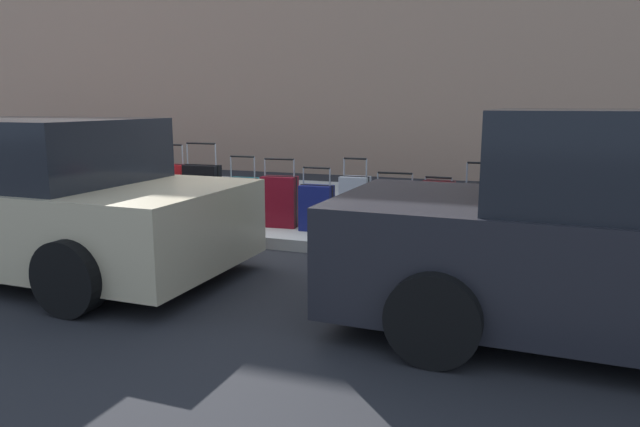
# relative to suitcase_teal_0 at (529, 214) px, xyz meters

# --- Properties ---
(ground_plane) EXTENTS (40.00, 40.00, 0.00)m
(ground_plane) POSITION_rel_suitcase_teal_0_xyz_m (3.62, 0.55, -0.52)
(ground_plane) COLOR black
(sidewalk_curb) EXTENTS (18.00, 5.00, 0.14)m
(sidewalk_curb) POSITION_rel_suitcase_teal_0_xyz_m (3.62, -1.95, -0.45)
(sidewalk_curb) COLOR #ADA89E
(sidewalk_curb) RESTS_ON ground_plane
(suitcase_teal_0) EXTENTS (0.40, 0.26, 0.82)m
(suitcase_teal_0) POSITION_rel_suitcase_teal_0_xyz_m (0.00, 0.00, 0.00)
(suitcase_teal_0) COLOR #0F606B
(suitcase_teal_0) RESTS_ON sidewalk_curb
(suitcase_black_1) EXTENTS (0.44, 0.22, 0.93)m
(suitcase_black_1) POSITION_rel_suitcase_teal_0_xyz_m (0.51, -0.08, -0.04)
(suitcase_black_1) COLOR black
(suitcase_black_1) RESTS_ON sidewalk_curb
(suitcase_red_2) EXTENTS (0.37, 0.19, 0.75)m
(suitcase_red_2) POSITION_rel_suitcase_teal_0_xyz_m (1.00, -0.03, -0.03)
(suitcase_red_2) COLOR red
(suitcase_red_2) RESTS_ON sidewalk_curb
(suitcase_olive_3) EXTENTS (0.48, 0.25, 0.78)m
(suitcase_olive_3) POSITION_rel_suitcase_teal_0_xyz_m (1.51, -0.06, -0.09)
(suitcase_olive_3) COLOR #59601E
(suitcase_olive_3) RESTS_ON sidewalk_curb
(suitcase_silver_4) EXTENTS (0.35, 0.25, 0.93)m
(suitcase_silver_4) POSITION_rel_suitcase_teal_0_xyz_m (2.02, -0.11, -0.03)
(suitcase_silver_4) COLOR #9EA0A8
(suitcase_silver_4) RESTS_ON sidewalk_curb
(suitcase_navy_5) EXTENTS (0.42, 0.24, 0.81)m
(suitcase_navy_5) POSITION_rel_suitcase_teal_0_xyz_m (2.49, -0.04, -0.09)
(suitcase_navy_5) COLOR navy
(suitcase_navy_5) RESTS_ON sidewalk_curb
(suitcase_maroon_6) EXTENTS (0.47, 0.27, 0.89)m
(suitcase_maroon_6) POSITION_rel_suitcase_teal_0_xyz_m (3.02, -0.09, -0.05)
(suitcase_maroon_6) COLOR maroon
(suitcase_maroon_6) RESTS_ON sidewalk_curb
(suitcase_teal_7) EXTENTS (0.41, 0.27, 0.91)m
(suitcase_teal_7) POSITION_rel_suitcase_teal_0_xyz_m (3.55, -0.09, -0.07)
(suitcase_teal_7) COLOR #0F606B
(suitcase_teal_7) RESTS_ON sidewalk_curb
(suitcase_black_8) EXTENTS (0.50, 0.20, 1.07)m
(suitcase_black_8) POSITION_rel_suitcase_teal_0_xyz_m (4.09, 0.03, 0.01)
(suitcase_black_8) COLOR black
(suitcase_black_8) RESTS_ON sidewalk_curb
(suitcase_red_9) EXTENTS (0.38, 0.19, 1.03)m
(suitcase_red_9) POSITION_rel_suitcase_teal_0_xyz_m (4.61, -0.10, -0.00)
(suitcase_red_9) COLOR red
(suitcase_red_9) RESTS_ON sidewalk_curb
(fire_hydrant) EXTENTS (0.39, 0.21, 0.73)m
(fire_hydrant) POSITION_rel_suitcase_teal_0_xyz_m (5.40, -0.03, 0.00)
(fire_hydrant) COLOR #99999E
(fire_hydrant) RESTS_ON sidewalk_curb
(bollard_post) EXTENTS (0.17, 0.17, 0.71)m
(bollard_post) POSITION_rel_suitcase_teal_0_xyz_m (5.98, 0.12, -0.02)
(bollard_post) COLOR brown
(bollard_post) RESTS_ON sidewalk_curb
(parking_meter) EXTENTS (0.12, 0.09, 1.27)m
(parking_meter) POSITION_rel_suitcase_teal_0_xyz_m (-0.96, -0.28, 0.45)
(parking_meter) COLOR slate
(parking_meter) RESTS_ON sidewalk_curb
(parked_car_beige_1) EXTENTS (4.40, 2.15, 1.56)m
(parked_car_beige_1) POSITION_rel_suitcase_teal_0_xyz_m (4.80, 2.13, 0.21)
(parked_car_beige_1) COLOR tan
(parked_car_beige_1) RESTS_ON ground_plane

